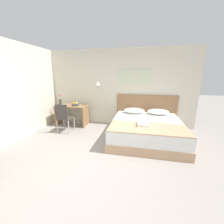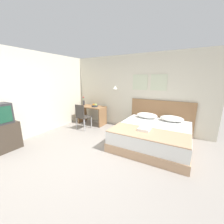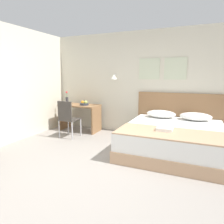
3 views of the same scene
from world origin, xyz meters
name	(u,v)px [view 2 (image 2 of 3)]	position (x,y,z in m)	size (l,w,h in m)	color
ground_plane	(81,163)	(0.00, 0.00, 0.00)	(24.00, 24.00, 0.00)	gray
wall_back	(131,92)	(0.01, 2.76, 1.33)	(5.50, 0.31, 2.65)	beige
wall_left	(9,97)	(-2.38, -0.13, 1.32)	(0.06, 5.73, 2.65)	beige
bed	(152,136)	(1.12, 1.68, 0.27)	(1.92, 2.00, 0.54)	tan
headboard	(160,117)	(1.12, 2.70, 0.56)	(2.04, 0.06, 1.12)	#8E6642
pillow_left	(147,115)	(0.74, 2.42, 0.63)	(0.69, 0.41, 0.18)	white
pillow_right	(172,119)	(1.51, 2.42, 0.63)	(0.69, 0.41, 0.18)	white
throw_blanket	(147,133)	(1.12, 1.10, 0.55)	(1.86, 0.80, 0.02)	tan
folded_towel_near_foot	(145,129)	(1.02, 1.24, 0.60)	(0.27, 0.32, 0.06)	white
desk	(92,112)	(-1.49, 2.34, 0.51)	(1.09, 0.57, 0.74)	#8E6642
desk_chair	(82,115)	(-1.40, 1.62, 0.54)	(0.42, 0.42, 0.93)	#3D3833
fruit_bowl	(95,106)	(-1.32, 2.31, 0.78)	(0.24, 0.24, 0.13)	#333842
flower_vase	(84,102)	(-1.93, 2.37, 0.86)	(0.08, 0.08, 0.36)	#333338
tv_stand	(4,137)	(-2.12, -0.51, 0.36)	(0.42, 0.67, 0.72)	#3D3328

